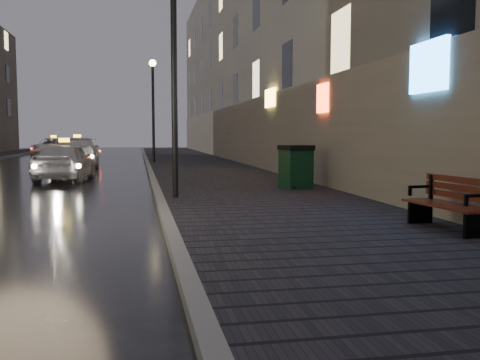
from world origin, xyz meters
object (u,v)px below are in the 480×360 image
object	(u,v)px
lamp_near	(174,50)
bench	(450,203)
lamp_far	(153,98)
trash_bin	(296,166)
taxi_mid	(78,152)
taxi_near	(65,162)
taxi_far	(54,148)

from	to	relation	value
lamp_near	bench	world-z (taller)	lamp_near
lamp_far	bench	xyz separation A→B (m)	(3.82, -20.98, -2.93)
trash_bin	lamp_far	bearing A→B (deg)	91.67
trash_bin	taxi_mid	xyz separation A→B (m)	(-7.03, 13.04, -0.02)
taxi_near	taxi_far	bearing A→B (deg)	-75.08
bench	taxi_mid	world-z (taller)	taxi_mid
lamp_near	trash_bin	distance (m)	4.59
lamp_near	taxi_far	size ratio (longest dim) A/B	1.06
taxi_mid	taxi_far	xyz separation A→B (m)	(-2.66, 10.76, -0.03)
trash_bin	bench	bearing A→B (deg)	-97.13
bench	trash_bin	distance (m)	6.53
trash_bin	taxi_near	bearing A→B (deg)	130.10
taxi_near	taxi_mid	world-z (taller)	taxi_mid
lamp_far	taxi_far	size ratio (longest dim) A/B	1.06
trash_bin	taxi_far	bearing A→B (deg)	100.82
taxi_mid	lamp_near	bearing A→B (deg)	99.63
taxi_mid	taxi_far	size ratio (longest dim) A/B	1.00
taxi_near	taxi_mid	size ratio (longest dim) A/B	0.79
taxi_near	taxi_mid	xyz separation A→B (m)	(-0.39, 7.74, 0.06)
trash_bin	taxi_near	xyz separation A→B (m)	(-6.64, 5.29, -0.07)
lamp_far	taxi_near	xyz separation A→B (m)	(-3.30, -9.18, -2.82)
taxi_near	lamp_far	bearing A→B (deg)	-104.21
taxi_far	lamp_near	bearing A→B (deg)	-73.21
bench	taxi_far	xyz separation A→B (m)	(-10.17, 30.31, 0.13)
lamp_far	trash_bin	size ratio (longest dim) A/B	4.57
bench	trash_bin	bearing A→B (deg)	88.53
lamp_near	bench	size ratio (longest dim) A/B	3.23
lamp_near	trash_bin	size ratio (longest dim) A/B	4.57
bench	taxi_far	world-z (taller)	taxi_far
lamp_near	taxi_far	bearing A→B (deg)	104.08
lamp_far	taxi_far	bearing A→B (deg)	124.25
lamp_far	taxi_near	distance (m)	10.15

